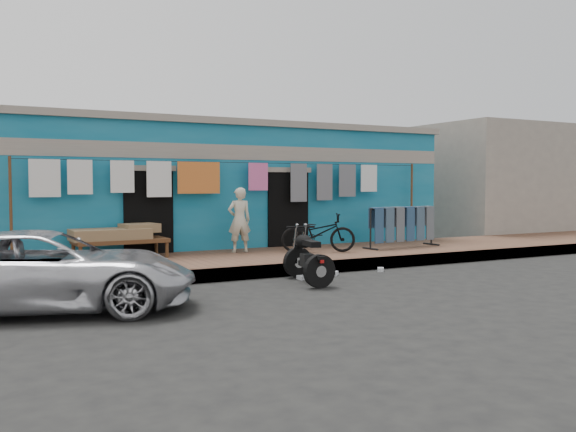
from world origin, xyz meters
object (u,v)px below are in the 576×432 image
object	(u,v)px
seated_person	(239,220)
jeans_rack	(402,226)
car	(47,269)
bicycle	(318,228)
motorcycle	(308,255)
charpoy	(121,242)

from	to	relation	value
seated_person	jeans_rack	distance (m)	4.07
car	jeans_rack	size ratio (longest dim) A/B	1.94
seated_person	bicycle	size ratio (longest dim) A/B	0.88
jeans_rack	seated_person	bearing A→B (deg)	168.14
seated_person	motorcycle	size ratio (longest dim) A/B	0.90
bicycle	charpoy	bearing A→B (deg)	102.17
charpoy	seated_person	bearing A→B (deg)	-3.63
seated_person	charpoy	size ratio (longest dim) A/B	0.72
bicycle	jeans_rack	bearing A→B (deg)	-65.20
seated_person	motorcycle	distance (m)	3.14
bicycle	charpoy	distance (m)	4.34
bicycle	motorcycle	bearing A→B (deg)	170.93
seated_person	charpoy	xyz separation A→B (m)	(-2.63, 0.17, -0.40)
seated_person	bicycle	bearing A→B (deg)	159.17
charpoy	jeans_rack	size ratio (longest dim) A/B	0.94
motorcycle	bicycle	bearing A→B (deg)	66.67
bicycle	jeans_rack	world-z (taller)	bicycle
car	bicycle	world-z (taller)	bicycle
motorcycle	charpoy	distance (m)	4.22
car	seated_person	size ratio (longest dim) A/B	2.86
car	seated_person	distance (m)	5.74
seated_person	charpoy	bearing A→B (deg)	2.62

